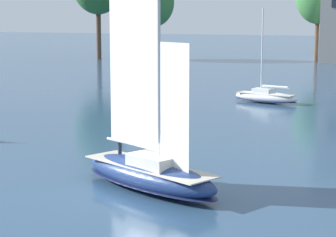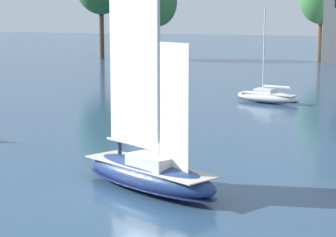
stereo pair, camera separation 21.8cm
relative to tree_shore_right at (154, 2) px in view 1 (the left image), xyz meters
The scene contains 4 objects.
ground_plane 86.06m from the tree_shore_right, 70.85° to the right, with size 400.00×400.00×0.00m, color #2D4C6B.
tree_shore_right is the anchor object (origin of this frame).
sailboat_main 85.96m from the tree_shore_right, 70.85° to the right, with size 9.15×6.56×12.43m.
sailboat_moored_near_marina 56.69m from the tree_shore_right, 59.60° to the right, with size 6.83×3.65×9.05m.
Camera 1 is at (10.77, -29.86, 8.91)m, focal length 70.00 mm.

